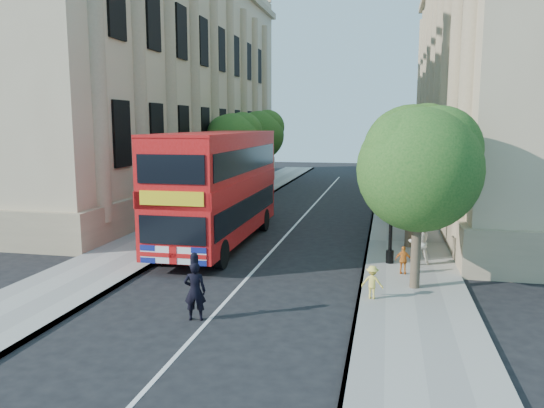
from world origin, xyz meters
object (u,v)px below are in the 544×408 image
Objects in this scene: police_constable at (195,291)px; double_decker_bus at (218,185)px; woman_pedestrian at (419,242)px; box_van at (248,198)px; lamp_post at (392,202)px.

double_decker_bus is at bearing -88.17° from police_constable.
double_decker_bus is at bearing -25.84° from woman_pedestrian.
double_decker_bus is 9.08m from woman_pedestrian.
box_van reaches higher than police_constable.
double_decker_bus is at bearing -85.90° from box_van.
double_decker_bus is 6.37m from box_van.
lamp_post is at bearing -15.37° from double_decker_bus.
box_van is at bearing 133.84° from lamp_post.
lamp_post is 3.05× the size of police_constable.
lamp_post reaches higher than police_constable.
lamp_post is 1.89m from woman_pedestrian.
box_van is at bearing 92.41° from double_decker_bus.
double_decker_bus is 2.29× the size of box_van.
woman_pedestrian reaches higher than police_constable.
lamp_post reaches higher than box_van.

